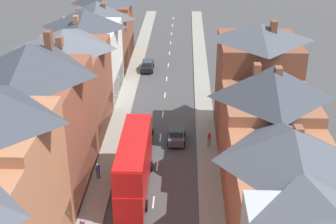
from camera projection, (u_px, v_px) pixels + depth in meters
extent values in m
cube|color=gray|center=(124.00, 106.00, 59.52)|extent=(2.20, 104.00, 0.14)
cube|color=gray|center=(204.00, 108.00, 59.18)|extent=(2.20, 104.00, 0.14)
cube|color=silver|center=(153.00, 202.00, 41.32)|extent=(0.14, 1.80, 0.01)
cube|color=silver|center=(157.00, 166.00, 46.73)|extent=(0.14, 1.80, 0.01)
cube|color=silver|center=(160.00, 137.00, 52.15)|extent=(0.14, 1.80, 0.01)
cube|color=silver|center=(163.00, 114.00, 57.57)|extent=(0.14, 1.80, 0.01)
cube|color=silver|center=(165.00, 95.00, 62.99)|extent=(0.14, 1.80, 0.01)
cube|color=silver|center=(167.00, 79.00, 68.41)|extent=(0.14, 1.80, 0.01)
cube|color=silver|center=(168.00, 65.00, 73.83)|extent=(0.14, 1.80, 0.01)
cube|color=silver|center=(169.00, 53.00, 79.24)|extent=(0.14, 1.80, 0.01)
cube|color=silver|center=(171.00, 43.00, 84.66)|extent=(0.14, 1.80, 0.01)
cube|color=silver|center=(172.00, 34.00, 90.08)|extent=(0.14, 1.80, 0.01)
cube|color=silver|center=(172.00, 26.00, 95.50)|extent=(0.14, 1.80, 0.01)
cube|color=silver|center=(173.00, 18.00, 100.92)|extent=(0.14, 1.80, 0.01)
cube|color=brown|center=(39.00, 134.00, 41.19)|extent=(8.00, 11.43, 11.04)
cube|color=#1E5133|center=(86.00, 173.00, 42.74)|extent=(0.12, 10.52, 3.20)
pyramid|color=#383D47|center=(29.00, 60.00, 38.25)|extent=(8.00, 11.43, 2.70)
cube|color=brown|center=(49.00, 40.00, 40.78)|extent=(0.60, 0.90, 1.54)
cube|color=brown|center=(69.00, 91.00, 51.73)|extent=(8.00, 11.31, 9.77)
cube|color=#1E5133|center=(106.00, 118.00, 53.01)|extent=(0.12, 10.41, 3.20)
pyramid|color=#565B66|center=(64.00, 39.00, 49.19)|extent=(8.00, 11.31, 2.10)
cube|color=brown|center=(59.00, 42.00, 46.14)|extent=(0.60, 0.90, 1.13)
cube|color=silver|center=(88.00, 61.00, 61.59)|extent=(8.00, 10.24, 9.20)
cube|color=olive|center=(118.00, 83.00, 62.74)|extent=(0.12, 9.42, 3.20)
pyramid|color=#383D47|center=(84.00, 18.00, 59.14)|extent=(8.00, 10.24, 2.22)
cube|color=#99664C|center=(76.00, 20.00, 56.69)|extent=(0.60, 0.90, 0.95)
cube|color=brown|center=(99.00, 45.00, 69.89)|extent=(8.00, 7.57, 7.98)
cube|color=maroon|center=(126.00, 61.00, 70.78)|extent=(0.12, 6.96, 3.20)
pyramid|color=#474C56|center=(97.00, 10.00, 67.61)|extent=(8.00, 7.57, 2.66)
cube|color=brown|center=(104.00, 7.00, 67.07)|extent=(0.60, 0.90, 1.11)
cube|color=brown|center=(107.00, 30.00, 76.51)|extent=(8.00, 7.36, 8.53)
cube|color=#1E5133|center=(132.00, 46.00, 77.52)|extent=(0.12, 6.77, 3.20)
cube|color=#A36042|center=(285.00, 205.00, 34.83)|extent=(8.00, 10.37, 7.47)
pyramid|color=#474C56|center=(292.00, 146.00, 32.68)|extent=(8.00, 10.37, 2.58)
cube|color=brown|center=(298.00, 133.00, 33.22)|extent=(0.60, 0.90, 1.08)
cube|color=brown|center=(266.00, 139.00, 43.04)|extent=(8.00, 8.27, 8.43)
cube|color=#1E5133|center=(222.00, 163.00, 44.29)|extent=(0.12, 7.61, 3.20)
pyramid|color=#383D47|center=(272.00, 82.00, 40.61)|extent=(8.00, 8.27, 2.92)
cube|color=brown|center=(257.00, 72.00, 40.65)|extent=(0.60, 0.90, 1.52)
cube|color=brown|center=(278.00, 75.00, 40.06)|extent=(0.60, 0.90, 1.46)
cube|color=brown|center=(255.00, 90.00, 50.17)|extent=(8.00, 8.80, 11.15)
cube|color=navy|center=(217.00, 122.00, 52.00)|extent=(0.12, 8.09, 3.20)
pyramid|color=#474C56|center=(260.00, 32.00, 47.42)|extent=(8.00, 8.80, 1.68)
cube|color=brown|center=(274.00, 27.00, 46.45)|extent=(0.60, 0.90, 1.30)
cube|color=red|center=(135.00, 175.00, 42.30)|extent=(2.44, 10.80, 2.50)
cube|color=red|center=(134.00, 152.00, 41.28)|extent=(2.44, 10.58, 2.30)
cube|color=red|center=(133.00, 140.00, 40.76)|extent=(2.39, 10.37, 0.10)
cube|color=#28333D|center=(140.00, 144.00, 47.05)|extent=(2.20, 0.10, 1.20)
cube|color=#28333D|center=(139.00, 124.00, 46.06)|extent=(2.20, 0.10, 1.10)
cube|color=#28333D|center=(121.00, 172.00, 42.24)|extent=(0.06, 9.18, 0.90)
cube|color=#28333D|center=(120.00, 151.00, 41.27)|extent=(0.06, 9.18, 0.90)
cube|color=yellow|center=(139.00, 116.00, 45.72)|extent=(1.34, 0.08, 0.32)
cylinder|color=black|center=(126.00, 166.00, 45.86)|extent=(0.30, 1.00, 1.00)
cylinder|color=black|center=(151.00, 166.00, 45.78)|extent=(0.30, 1.00, 1.00)
cylinder|color=black|center=(117.00, 205.00, 40.15)|extent=(0.30, 1.00, 1.00)
cylinder|color=black|center=(146.00, 205.00, 40.07)|extent=(0.30, 1.00, 1.00)
cube|color=#4C515B|center=(176.00, 135.00, 51.12)|extent=(1.70, 4.00, 0.79)
cube|color=#28333D|center=(176.00, 131.00, 50.64)|extent=(1.46, 2.00, 0.60)
cylinder|color=black|center=(169.00, 133.00, 52.43)|extent=(0.20, 0.62, 0.62)
cylinder|color=black|center=(184.00, 133.00, 52.38)|extent=(0.20, 0.62, 0.62)
cylinder|color=black|center=(168.00, 144.00, 50.19)|extent=(0.20, 0.62, 0.62)
cylinder|color=black|center=(184.00, 144.00, 50.14)|extent=(0.20, 0.62, 0.62)
cube|color=black|center=(147.00, 66.00, 71.39)|extent=(1.70, 4.20, 0.71)
cube|color=#28333D|center=(147.00, 63.00, 70.92)|extent=(1.46, 2.10, 0.60)
cylinder|color=black|center=(143.00, 65.00, 72.75)|extent=(0.20, 0.62, 0.62)
cylinder|color=black|center=(153.00, 66.00, 72.69)|extent=(0.20, 0.62, 0.62)
cylinder|color=black|center=(141.00, 71.00, 70.40)|extent=(0.20, 0.62, 0.62)
cylinder|color=black|center=(152.00, 71.00, 70.34)|extent=(0.20, 0.62, 0.62)
cube|color=#144728|center=(144.00, 134.00, 51.43)|extent=(1.70, 4.58, 0.70)
cube|color=#28333D|center=(143.00, 130.00, 50.94)|extent=(1.46, 2.29, 0.60)
cylinder|color=black|center=(137.00, 131.00, 52.89)|extent=(0.20, 0.62, 0.62)
cylinder|color=black|center=(152.00, 131.00, 52.83)|extent=(0.20, 0.62, 0.62)
cylinder|color=black|center=(135.00, 143.00, 50.32)|extent=(0.20, 0.62, 0.62)
cylinder|color=black|center=(151.00, 144.00, 50.27)|extent=(0.20, 0.62, 0.62)
sphere|color=tan|center=(82.00, 221.00, 36.43)|extent=(0.22, 0.22, 0.22)
cylinder|color=#3D4256|center=(97.00, 174.00, 44.34)|extent=(0.14, 0.14, 0.84)
cylinder|color=#3D4256|center=(99.00, 174.00, 44.34)|extent=(0.14, 0.14, 0.84)
cube|color=#2D4C9E|center=(98.00, 168.00, 44.05)|extent=(0.36, 0.22, 0.54)
sphere|color=beige|center=(98.00, 165.00, 43.88)|extent=(0.22, 0.22, 0.22)
cylinder|color=gray|center=(208.00, 142.00, 50.00)|extent=(0.14, 0.14, 0.84)
cylinder|color=gray|center=(210.00, 142.00, 49.99)|extent=(0.14, 0.14, 0.84)
cube|color=red|center=(209.00, 137.00, 49.70)|extent=(0.36, 0.22, 0.54)
sphere|color=brown|center=(209.00, 133.00, 49.53)|extent=(0.22, 0.22, 0.22)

